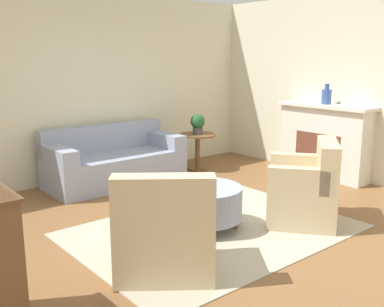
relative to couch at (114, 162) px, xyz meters
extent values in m
plane|color=brown|center=(-0.13, -2.36, -0.32)|extent=(16.00, 16.00, 0.00)
cube|color=beige|center=(-0.13, 0.54, 1.08)|extent=(9.68, 0.12, 2.80)
cube|color=beige|center=(2.95, -2.36, 1.08)|extent=(0.12, 10.06, 2.80)
cube|color=#B2A893|center=(-0.13, -2.36, -0.31)|extent=(2.95, 2.13, 0.01)
cube|color=#8E99B2|center=(0.00, -0.05, -0.09)|extent=(2.01, 0.89, 0.45)
cube|color=#8E99B2|center=(0.00, 0.30, 0.33)|extent=(2.01, 0.20, 0.39)
cube|color=#8E99B2|center=(-0.89, -0.07, 0.24)|extent=(0.24, 0.85, 0.22)
cube|color=#8E99B2|center=(0.89, -0.07, 0.24)|extent=(0.24, 0.85, 0.22)
cube|color=brown|center=(0.00, -0.46, -0.29)|extent=(1.81, 0.05, 0.06)
cube|color=#C6B289|center=(-1.10, -2.78, -0.09)|extent=(1.11, 1.09, 0.43)
cube|color=#C6B289|center=(-1.26, -2.99, 0.38)|extent=(0.78, 0.67, 0.51)
cube|color=#C6B289|center=(-0.81, -2.97, 0.26)|extent=(0.54, 0.63, 0.28)
cube|color=#C6B289|center=(-1.36, -2.55, 0.26)|extent=(0.54, 0.63, 0.28)
cube|color=brown|center=(-0.89, -2.51, -0.28)|extent=(0.62, 0.50, 0.06)
cube|color=#C6B289|center=(0.83, -2.78, -0.09)|extent=(1.11, 1.09, 0.43)
cube|color=#C6B289|center=(0.99, -2.99, 0.38)|extent=(0.78, 0.67, 0.51)
cube|color=#C6B289|center=(1.09, -2.55, 0.26)|extent=(0.54, 0.63, 0.28)
cube|color=#C6B289|center=(0.55, -2.97, 0.26)|extent=(0.54, 0.63, 0.28)
cube|color=brown|center=(0.62, -2.51, -0.28)|extent=(0.62, 0.50, 0.06)
cylinder|color=#8E99B2|center=(-0.17, -2.24, -0.01)|extent=(0.84, 0.84, 0.35)
cylinder|color=brown|center=(-0.42, -2.49, -0.25)|extent=(0.05, 0.05, 0.12)
cylinder|color=brown|center=(0.08, -2.49, -0.25)|extent=(0.05, 0.05, 0.12)
cylinder|color=brown|center=(-0.42, -1.99, -0.25)|extent=(0.05, 0.05, 0.12)
cylinder|color=brown|center=(0.08, -1.99, -0.25)|extent=(0.05, 0.05, 0.12)
cylinder|color=brown|center=(1.48, -0.19, 0.28)|extent=(0.60, 0.60, 0.03)
cylinder|color=brown|center=(1.48, -0.19, -0.03)|extent=(0.08, 0.08, 0.58)
cylinder|color=brown|center=(1.48, -0.19, -0.30)|extent=(0.33, 0.33, 0.03)
cube|color=silver|center=(2.71, -1.79, 0.26)|extent=(0.36, 1.45, 1.15)
cube|color=brown|center=(2.54, -1.79, 0.08)|extent=(0.02, 0.80, 0.63)
cube|color=silver|center=(2.69, -1.79, 0.81)|extent=(0.44, 1.55, 0.05)
cylinder|color=#38569E|center=(2.69, -1.79, 0.94)|extent=(0.15, 0.15, 0.22)
cylinder|color=#38569E|center=(2.69, -1.79, 1.10)|extent=(0.07, 0.07, 0.09)
cylinder|color=#4C4742|center=(1.48, -0.19, 0.34)|extent=(0.17, 0.17, 0.11)
sphere|color=#23562D|center=(1.48, -0.19, 0.50)|extent=(0.24, 0.24, 0.24)
camera|label=1|loc=(-3.26, -5.76, 1.55)|focal=42.00mm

